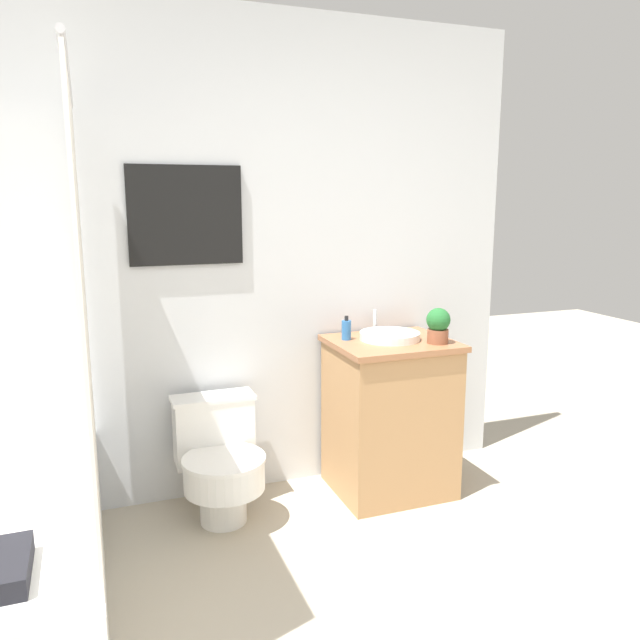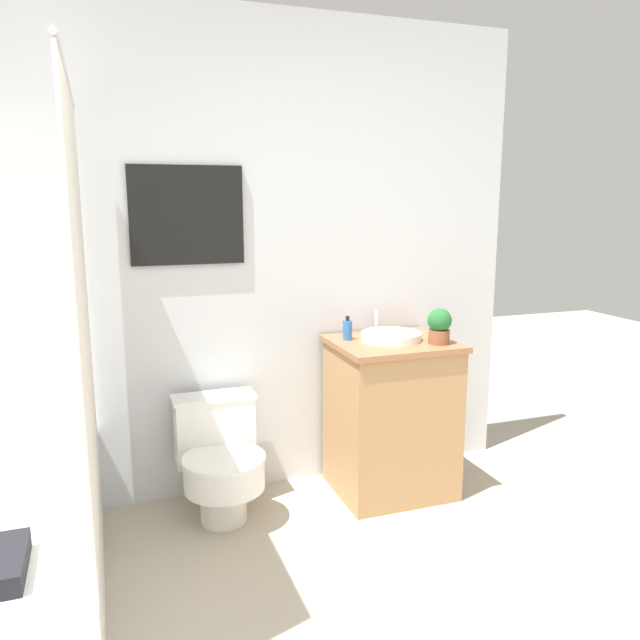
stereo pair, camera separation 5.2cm
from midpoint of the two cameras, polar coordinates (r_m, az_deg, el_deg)
wall_back at (r=3.24m, az=-9.64°, el=5.33°), size 3.42×0.07×2.50m
shower_area at (r=2.75m, az=-25.17°, el=-18.11°), size 0.62×1.49×1.98m
toilet at (r=3.20m, az=-8.66°, el=-12.44°), size 0.41×0.53×0.59m
vanity at (r=3.41m, az=6.93°, el=-8.72°), size 0.62×0.55×0.84m
sink at (r=3.31m, az=6.94°, el=-1.46°), size 0.32×0.35×0.13m
soap_bottle at (r=3.28m, az=2.98°, el=-0.90°), size 0.05×0.05×0.13m
potted_plant at (r=3.24m, az=11.31°, el=-0.49°), size 0.12×0.12×0.18m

